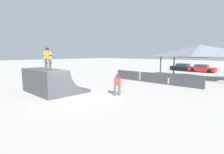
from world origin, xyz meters
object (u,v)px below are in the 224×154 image
Objects in this scene: parked_car_black at (183,67)px; parked_car_red at (202,69)px; bystander_walking at (117,83)px; skateboard_on_ground at (119,91)px; skateboard_on_deck at (50,69)px; skater_on_deck at (48,57)px.

parked_car_black and parked_car_red have the same top height.
bystander_walking is 1.42m from skateboard_on_ground.
bystander_walking reaches higher than parked_car_black.
parked_car_black is (-0.27, 25.09, -1.31)m from skateboard_on_deck.
bystander_walking is at bearing -119.91° from skateboard_on_ground.
bystander_walking reaches higher than parked_car_red.
skater_on_deck reaches higher than parked_car_black.
skater_on_deck is at bearing -100.86° from parked_car_red.
skateboard_on_ground is 0.20× the size of parked_car_red.
skateboard_on_deck is 5.09m from bystander_walking.
parked_car_red is at bearing -145.80° from bystander_walking.
skater_on_deck reaches higher than bystander_walking.
parked_car_red is at bearing 49.92° from skater_on_deck.
skater_on_deck is at bearing -23.72° from bystander_walking.
parked_car_black reaches higher than skateboard_on_ground.
bystander_walking is 22.20m from parked_car_black.
skateboard_on_deck is 0.20× the size of parked_car_red.
parked_car_red is at bearing 72.96° from skateboard_on_deck.
skater_on_deck reaches higher than parked_car_red.
parked_car_red is at bearing 25.54° from skateboard_on_ground.
skater_on_deck is 24.97m from parked_car_black.
parked_car_black is 1.07× the size of parked_car_red.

